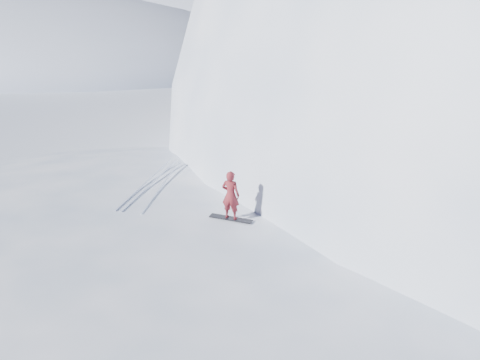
# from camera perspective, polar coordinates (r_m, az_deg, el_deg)

# --- Properties ---
(ground) EXTENTS (400.00, 400.00, 0.00)m
(ground) POSITION_cam_1_polar(r_m,az_deg,el_deg) (15.24, -17.87, -16.84)
(ground) COLOR white
(ground) RESTS_ON ground
(near_ridge) EXTENTS (36.00, 28.00, 4.80)m
(near_ridge) POSITION_cam_1_polar(r_m,az_deg,el_deg) (16.79, -8.96, -12.04)
(near_ridge) COLOR white
(near_ridge) RESTS_ON ground
(peak_shoulder) EXTENTS (28.00, 24.00, 18.00)m
(peak_shoulder) POSITION_cam_1_polar(r_m,az_deg,el_deg) (30.73, 21.95, 2.39)
(peak_shoulder) COLOR white
(peak_shoulder) RESTS_ON ground
(far_ridge_c) EXTENTS (140.00, 90.00, 36.00)m
(far_ridge_c) POSITION_cam_1_polar(r_m,az_deg,el_deg) (128.85, -3.07, 17.21)
(far_ridge_c) COLOR white
(far_ridge_c) RESTS_ON ground
(wind_bumps) EXTENTS (16.00, 14.40, 1.00)m
(wind_bumps) POSITION_cam_1_polar(r_m,az_deg,el_deg) (16.88, -15.17, -12.38)
(wind_bumps) COLOR white
(wind_bumps) RESTS_ON ground
(snowboard) EXTENTS (1.57, 0.33, 0.03)m
(snowboard) POSITION_cam_1_polar(r_m,az_deg,el_deg) (15.15, -1.23, -5.14)
(snowboard) COLOR black
(snowboard) RESTS_ON near_ridge
(snowboarder) EXTENTS (0.65, 0.44, 1.76)m
(snowboarder) POSITION_cam_1_polar(r_m,az_deg,el_deg) (14.77, -1.26, -2.03)
(snowboarder) COLOR maroon
(snowboarder) RESTS_ON snowboard
(board_tracks) EXTENTS (1.97, 5.96, 0.04)m
(board_tracks) POSITION_cam_1_polar(r_m,az_deg,el_deg) (18.69, -11.36, -0.26)
(board_tracks) COLOR silver
(board_tracks) RESTS_ON ground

